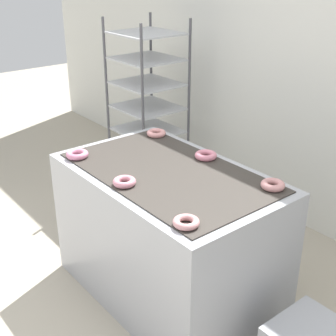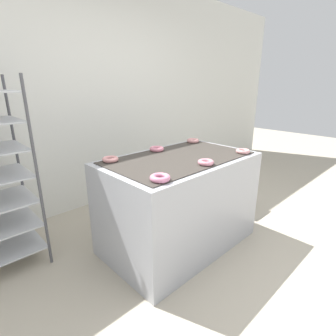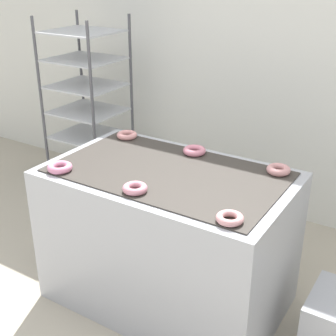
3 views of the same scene
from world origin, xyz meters
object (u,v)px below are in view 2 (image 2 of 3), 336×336
donut_far_center (157,149)px  donut_near_left (160,178)px  glaze_bin (231,194)px  fryer_machine (179,202)px  donut_near_right (243,151)px  donut_far_right (193,141)px  donut_near_center (206,162)px  donut_far_left (110,159)px

donut_far_center → donut_near_left: bearing=-130.1°
glaze_bin → donut_far_center: 1.29m
fryer_machine → glaze_bin: 1.08m
glaze_bin → donut_near_right: bearing=-141.9°
donut_near_right → donut_near_left: bearing=179.9°
donut_near_right → donut_far_center: (-0.53, 0.63, 0.00)m
donut_far_center → donut_far_right: size_ratio=1.04×
donut_far_right → donut_far_center: bearing=-179.9°
donut_near_left → donut_near_right: 1.06m
donut_near_center → donut_far_center: donut_far_center is taller
glaze_bin → donut_near_right: 0.97m
donut_near_left → donut_far_left: bearing=89.6°
donut_far_left → donut_far_center: 0.52m
donut_far_center → donut_far_right: 0.54m
donut_near_left → donut_near_right: bearing=-0.1°
donut_near_left → donut_far_right: 1.24m
donut_near_right → fryer_machine: bearing=149.1°
donut_far_right → donut_near_center: bearing=-131.8°
donut_near_left → donut_far_left: size_ratio=1.04×
donut_near_right → donut_far_right: 0.63m
glaze_bin → donut_near_left: (-1.57, -0.40, 0.72)m
donut_near_left → donut_near_center: bearing=1.4°
fryer_machine → donut_far_right: (0.54, 0.31, 0.47)m
donut_near_center → donut_far_center: bearing=88.9°
donut_far_left → donut_near_left: bearing=-90.4°
fryer_machine → donut_far_left: donut_far_left is taller
donut_near_left → donut_far_center: bearing=49.9°
donut_near_left → donut_far_center: (0.53, 0.63, 0.00)m
glaze_bin → donut_far_right: size_ratio=2.92×
donut_near_right → donut_far_left: donut_far_left is taller
glaze_bin → donut_near_right: (-0.51, -0.40, 0.72)m
glaze_bin → donut_far_left: size_ratio=2.87×
glaze_bin → donut_near_left: donut_near_left is taller
glaze_bin → donut_near_center: bearing=-160.0°
donut_near_center → donut_far_left: same height
donut_near_center → donut_far_right: donut_far_right is taller
donut_near_right → donut_far_left: bearing=149.0°
donut_near_left → donut_far_center: size_ratio=1.01×
donut_near_left → donut_far_left: donut_near_left is taller
donut_near_left → donut_far_left: (0.00, 0.63, -0.00)m
donut_near_left → donut_near_center: size_ratio=1.08×
donut_near_center → donut_far_center: size_ratio=0.94×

